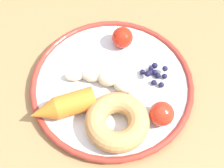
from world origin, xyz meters
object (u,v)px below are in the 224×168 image
Objects in this scene: banana at (106,81)px; donut at (117,122)px; blueberry_pile at (155,74)px; dining_table at (115,115)px; plate at (112,85)px; tomato_near at (122,38)px; carrot_orange at (63,106)px; tomato_mid at (162,114)px.

donut is at bearing 118.19° from banana.
banana is at bearing 27.50° from blueberry_pile.
plate reaches higher than dining_table.
tomato_near reaches higher than donut.
carrot_orange is at bearing 70.18° from tomato_near.
carrot_orange is (0.08, 0.07, 0.13)m from dining_table.
tomato_mid is (-0.09, 0.03, 0.13)m from dining_table.
tomato_near is at bearing -92.83° from banana.
blueberry_pile is at bearing -152.50° from banana.
donut is at bearing 70.77° from blueberry_pile.
tomato_near is (0.04, -0.18, 0.00)m from donut.
dining_table is 23.95× the size of tomato_near.
banana is 0.10m from tomato_near.
tomato_mid is at bearing 126.47° from tomato_near.
tomato_near is (0.01, -0.10, 0.02)m from plate.
dining_table is at bearing -20.55° from tomato_mid.
donut reaches higher than blueberry_pile.
tomato_mid is (-0.11, 0.04, 0.01)m from banana.
plate is at bearing 92.95° from tomato_near.
tomato_near reaches higher than blueberry_pile.
tomato_near is 0.18m from tomato_mid.
carrot_orange is (0.06, 0.07, 0.01)m from banana.
donut is (-0.10, 0.00, -0.00)m from carrot_orange.
plate is at bearing -68.98° from donut.
tomato_mid is at bearing 159.45° from dining_table.
dining_table is 18.97× the size of blueberry_pile.
dining_table is at bearing 39.58° from blueberry_pile.
donut reaches higher than dining_table.
plate is 1.90× the size of banana.
tomato_mid reaches higher than banana.
banana is (0.01, 0.00, 0.02)m from plate.
dining_table is 0.16m from tomato_mid.
dining_table is 0.12m from banana.
blueberry_pile is 1.26× the size of tomato_near.
tomato_near is (-0.01, -0.10, 0.01)m from banana.
banana is at bearing -128.05° from carrot_orange.
tomato_mid reaches higher than carrot_orange.
blueberry_pile is (-0.07, -0.04, 0.01)m from plate.
banana is at bearing 23.68° from plate.
banana is 1.37× the size of carrot_orange.
plate is 0.02m from banana.
carrot_orange is at bearing 39.93° from dining_table.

